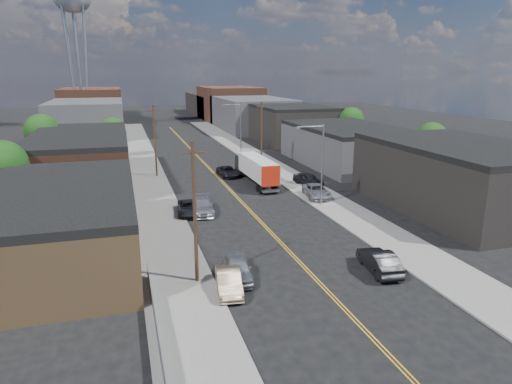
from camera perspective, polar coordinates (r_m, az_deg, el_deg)
ground at (r=81.60m, az=-7.36°, el=4.51°), size 260.00×260.00×0.00m
centerline at (r=67.10m, az=-5.28°, el=2.37°), size 0.32×120.00×0.01m
sidewalk_left at (r=65.97m, az=-13.40°, el=1.88°), size 5.00×140.00×0.15m
sidewalk_right at (r=69.49m, az=2.43°, el=2.91°), size 5.00×140.00×0.15m
warehouse_tan at (r=39.45m, az=-23.64°, el=-3.48°), size 12.00×22.00×5.60m
warehouse_brown at (r=64.53m, az=-21.08°, el=3.93°), size 12.00×26.00×6.60m
industrial_right_a at (r=53.45m, az=24.31°, el=1.81°), size 14.00×22.00×7.10m
industrial_right_b at (r=74.77m, az=11.36°, el=5.79°), size 14.00×24.00×6.10m
industrial_right_c at (r=98.23m, az=4.30°, el=8.55°), size 14.00×22.00×7.60m
skyline_left_a at (r=115.05m, az=-20.32°, el=8.69°), size 16.00×30.00×8.00m
skyline_right_a at (r=119.34m, az=-0.55°, el=9.77°), size 16.00×30.00×8.00m
skyline_left_b at (r=139.86m, az=-19.77°, el=10.06°), size 16.00×26.00×10.00m
skyline_right_b at (r=143.40m, az=-3.34°, el=10.98°), size 16.00×26.00×10.00m
skyline_left_c at (r=159.89m, az=-19.38°, el=10.03°), size 16.00×40.00×7.00m
skyline_right_c at (r=163.00m, az=-4.97°, el=10.87°), size 16.00×40.00×7.00m
water_tower at (r=130.73m, az=-21.96°, el=20.91°), size 9.00×9.00×36.90m
streetlight_near at (r=49.53m, az=7.88°, el=4.16°), size 3.39×0.25×9.00m
streetlight_far at (r=82.36m, az=-2.20°, el=8.46°), size 3.39×0.25×9.00m
utility_pole_left_near at (r=31.05m, az=-7.65°, el=-2.54°), size 1.60×0.26×10.00m
utility_pole_left_far at (r=65.14m, az=-12.52°, el=6.30°), size 1.60×0.26×10.00m
utility_pole_right at (r=71.07m, az=0.69°, el=7.32°), size 1.60×0.26×10.00m
chainlink_fence at (r=26.62m, az=-12.34°, el=-16.43°), size 0.05×16.00×1.22m
tree_left_near at (r=51.46m, az=-28.96°, el=2.67°), size 4.85×4.76×7.91m
tree_left_mid at (r=75.73m, az=-25.15°, el=6.66°), size 5.10×5.04×8.37m
tree_left_far at (r=81.94m, az=-17.43°, el=7.24°), size 4.35×4.20×6.97m
tree_right_near at (r=70.49m, az=21.08°, el=6.07°), size 4.60×4.48×7.44m
tree_right_far at (r=90.53m, az=11.87°, el=8.63°), size 4.85×4.76×7.91m
semi_truck at (r=60.68m, az=-0.11°, el=3.05°), size 2.53×13.60×3.54m
car_left_a at (r=32.87m, az=-2.37°, el=-9.48°), size 2.51×4.97×1.62m
car_left_b at (r=31.13m, az=-3.45°, el=-11.09°), size 2.14×4.67×1.48m
car_left_c at (r=47.74m, az=-8.35°, el=-1.97°), size 2.82×5.25×1.40m
car_left_d at (r=47.91m, az=-6.70°, el=-1.74°), size 2.84×5.68×1.58m
car_right_oncoming at (r=35.17m, az=15.15°, el=-8.31°), size 2.43×5.22×1.65m
car_right_lot_a at (r=53.64m, az=7.58°, el=0.13°), size 3.30×5.70×1.49m
car_right_lot_c at (r=59.55m, az=6.55°, el=1.65°), size 3.34×4.86×1.53m
car_ahead_truck at (r=64.69m, az=-3.52°, el=2.57°), size 2.62×5.18×1.41m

